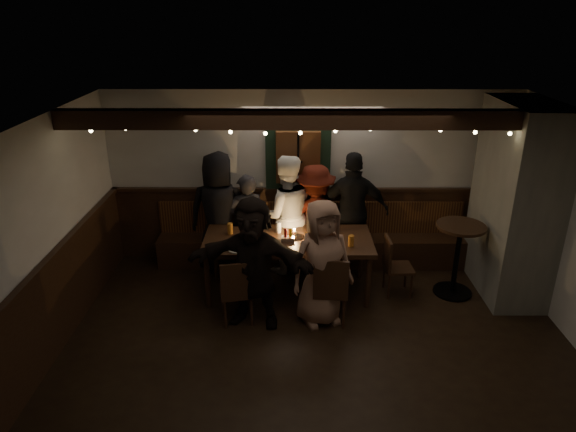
{
  "coord_description": "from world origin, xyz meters",
  "views": [
    {
      "loc": [
        -0.32,
        -4.81,
        3.7
      ],
      "look_at": [
        -0.34,
        1.6,
        1.05
      ],
      "focal_mm": 32.0,
      "sensor_mm": 36.0,
      "label": 1
    }
  ],
  "objects_px": {
    "chair_end": "(393,263)",
    "person_f": "(253,262)",
    "person_e": "(353,212)",
    "person_a": "(219,213)",
    "high_top": "(458,251)",
    "chair_near_left": "(237,289)",
    "person_b": "(247,223)",
    "person_c": "(286,215)",
    "chair_near_right": "(331,287)",
    "person_g": "(322,263)",
    "dining_table": "(288,243)",
    "person_d": "(315,218)"
  },
  "relations": [
    {
      "from": "person_b",
      "to": "high_top",
      "type": "bearing_deg",
      "value": 151.59
    },
    {
      "from": "chair_end",
      "to": "person_f",
      "type": "xyz_separation_m",
      "value": [
        -1.84,
        -0.69,
        0.36
      ]
    },
    {
      "from": "dining_table",
      "to": "chair_near_left",
      "type": "bearing_deg",
      "value": -128.39
    },
    {
      "from": "high_top",
      "to": "person_b",
      "type": "distance_m",
      "value": 2.96
    },
    {
      "from": "person_b",
      "to": "chair_near_left",
      "type": "bearing_deg",
      "value": 74.23
    },
    {
      "from": "person_e",
      "to": "dining_table",
      "type": "bearing_deg",
      "value": 39.75
    },
    {
      "from": "chair_near_right",
      "to": "person_d",
      "type": "xyz_separation_m",
      "value": [
        -0.13,
        1.49,
        0.28
      ]
    },
    {
      "from": "chair_near_left",
      "to": "high_top",
      "type": "relative_size",
      "value": 0.87
    },
    {
      "from": "person_e",
      "to": "person_a",
      "type": "bearing_deg",
      "value": 3.56
    },
    {
      "from": "chair_end",
      "to": "person_b",
      "type": "distance_m",
      "value": 2.16
    },
    {
      "from": "person_c",
      "to": "person_f",
      "type": "xyz_separation_m",
      "value": [
        -0.38,
        -1.38,
        -0.06
      ]
    },
    {
      "from": "chair_near_right",
      "to": "chair_end",
      "type": "bearing_deg",
      "value": 39.54
    },
    {
      "from": "person_c",
      "to": "person_g",
      "type": "height_order",
      "value": "person_c"
    },
    {
      "from": "person_e",
      "to": "person_g",
      "type": "bearing_deg",
      "value": 70.85
    },
    {
      "from": "chair_near_left",
      "to": "person_f",
      "type": "distance_m",
      "value": 0.39
    },
    {
      "from": "chair_near_left",
      "to": "person_d",
      "type": "relative_size",
      "value": 0.55
    },
    {
      "from": "person_b",
      "to": "person_g",
      "type": "bearing_deg",
      "value": 111.64
    },
    {
      "from": "person_b",
      "to": "chair_near_right",
      "type": "bearing_deg",
      "value": 112.98
    },
    {
      "from": "person_f",
      "to": "person_e",
      "type": "bearing_deg",
      "value": 60.3
    },
    {
      "from": "person_c",
      "to": "high_top",
      "type": "bearing_deg",
      "value": 153.75
    },
    {
      "from": "person_a",
      "to": "person_f",
      "type": "bearing_deg",
      "value": 116.97
    },
    {
      "from": "person_g",
      "to": "person_b",
      "type": "bearing_deg",
      "value": 105.94
    },
    {
      "from": "person_e",
      "to": "person_g",
      "type": "distance_m",
      "value": 1.56
    },
    {
      "from": "chair_near_left",
      "to": "person_e",
      "type": "relative_size",
      "value": 0.5
    },
    {
      "from": "person_d",
      "to": "person_f",
      "type": "height_order",
      "value": "person_f"
    },
    {
      "from": "dining_table",
      "to": "chair_end",
      "type": "bearing_deg",
      "value": -1.39
    },
    {
      "from": "chair_near_right",
      "to": "high_top",
      "type": "relative_size",
      "value": 0.91
    },
    {
      "from": "chair_near_left",
      "to": "chair_end",
      "type": "distance_m",
      "value": 2.18
    },
    {
      "from": "person_c",
      "to": "person_d",
      "type": "relative_size",
      "value": 1.1
    },
    {
      "from": "person_b",
      "to": "person_f",
      "type": "relative_size",
      "value": 0.9
    },
    {
      "from": "dining_table",
      "to": "person_e",
      "type": "height_order",
      "value": "person_e"
    },
    {
      "from": "chair_near_right",
      "to": "high_top",
      "type": "distance_m",
      "value": 1.91
    },
    {
      "from": "high_top",
      "to": "person_d",
      "type": "relative_size",
      "value": 0.63
    },
    {
      "from": "person_g",
      "to": "person_d",
      "type": "bearing_deg",
      "value": 70.1
    },
    {
      "from": "person_e",
      "to": "person_f",
      "type": "xyz_separation_m",
      "value": [
        -1.37,
        -1.49,
        -0.06
      ]
    },
    {
      "from": "high_top",
      "to": "person_a",
      "type": "xyz_separation_m",
      "value": [
        -3.28,
        0.71,
        0.26
      ]
    },
    {
      "from": "dining_table",
      "to": "person_c",
      "type": "xyz_separation_m",
      "value": [
        -0.03,
        0.65,
        0.15
      ]
    },
    {
      "from": "person_b",
      "to": "person_d",
      "type": "height_order",
      "value": "person_d"
    },
    {
      "from": "chair_near_left",
      "to": "person_b",
      "type": "relative_size",
      "value": 0.59
    },
    {
      "from": "chair_near_left",
      "to": "person_b",
      "type": "height_order",
      "value": "person_b"
    },
    {
      "from": "person_c",
      "to": "person_e",
      "type": "bearing_deg",
      "value": 176.27
    },
    {
      "from": "person_c",
      "to": "person_f",
      "type": "bearing_deg",
      "value": 64.66
    },
    {
      "from": "chair_near_right",
      "to": "person_c",
      "type": "height_order",
      "value": "person_c"
    },
    {
      "from": "dining_table",
      "to": "person_c",
      "type": "distance_m",
      "value": 0.67
    },
    {
      "from": "person_c",
      "to": "person_d",
      "type": "distance_m",
      "value": 0.43
    },
    {
      "from": "person_f",
      "to": "chair_near_right",
      "type": "bearing_deg",
      "value": 9.68
    },
    {
      "from": "person_e",
      "to": "chair_end",
      "type": "bearing_deg",
      "value": 122.21
    },
    {
      "from": "chair_end",
      "to": "person_f",
      "type": "height_order",
      "value": "person_f"
    },
    {
      "from": "person_e",
      "to": "person_f",
      "type": "height_order",
      "value": "person_e"
    },
    {
      "from": "dining_table",
      "to": "person_f",
      "type": "distance_m",
      "value": 0.84
    }
  ]
}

